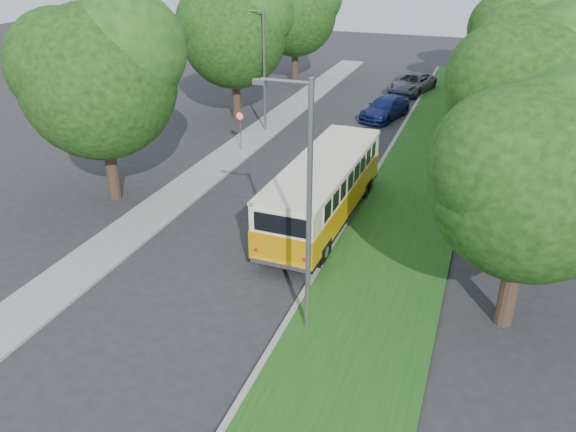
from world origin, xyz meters
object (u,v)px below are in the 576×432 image
(lamppost_far, at_px, (263,67))
(car_silver, at_px, (344,187))
(vintage_bus, at_px, (323,191))
(car_grey, at_px, (412,83))
(lamppost_near, at_px, (306,205))
(car_white, at_px, (346,140))
(car_blue, at_px, (385,108))

(lamppost_far, relative_size, car_silver, 2.08)
(vintage_bus, distance_m, car_grey, 24.60)
(car_silver, bearing_deg, lamppost_near, -72.29)
(vintage_bus, distance_m, car_white, 9.52)
(vintage_bus, xyz_separation_m, car_blue, (-0.55, 16.76, -0.77))
(car_blue, bearing_deg, car_white, -82.05)
(vintage_bus, xyz_separation_m, car_white, (-1.41, 9.38, -0.86))
(lamppost_far, distance_m, car_blue, 9.43)
(car_silver, bearing_deg, vintage_bus, -85.63)
(vintage_bus, relative_size, car_grey, 1.85)
(lamppost_far, xyz_separation_m, vintage_bus, (7.28, -11.10, -2.63))
(lamppost_near, xyz_separation_m, vintage_bus, (-1.62, 7.40, -2.88))
(lamppost_far, distance_m, car_silver, 11.84)
(car_grey, bearing_deg, lamppost_far, -105.31)
(lamppost_near, xyz_separation_m, car_blue, (-2.17, 24.16, -3.65))
(lamppost_near, relative_size, car_blue, 1.61)
(lamppost_near, distance_m, lamppost_far, 20.53)
(car_silver, xyz_separation_m, car_blue, (-0.81, 14.08, 0.11))
(lamppost_far, xyz_separation_m, car_grey, (7.36, 13.49, -3.36))
(vintage_bus, bearing_deg, car_silver, 85.79)
(lamppost_far, bearing_deg, car_silver, -48.12)
(vintage_bus, relative_size, car_silver, 2.77)
(lamppost_near, relative_size, car_silver, 2.22)
(lamppost_near, distance_m, car_white, 17.45)
(lamppost_near, xyz_separation_m, car_grey, (-1.54, 31.99, -3.62))
(car_silver, relative_size, car_grey, 0.67)
(car_grey, bearing_deg, car_white, -82.25)
(lamppost_near, height_order, car_white, lamppost_near)
(car_grey, bearing_deg, car_silver, -76.19)
(lamppost_near, height_order, car_silver, lamppost_near)
(vintage_bus, relative_size, car_blue, 2.02)
(car_silver, distance_m, car_grey, 21.91)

